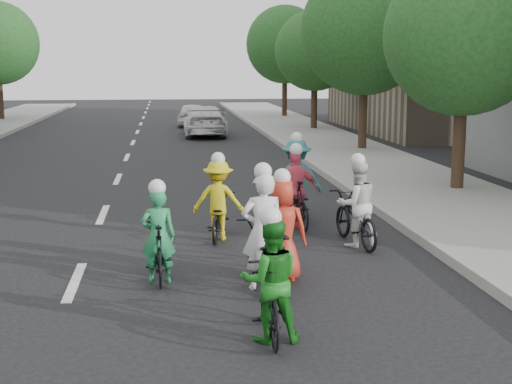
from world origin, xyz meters
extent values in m
plane|color=black|center=(0.00, 0.00, 0.00)|extent=(120.00, 120.00, 0.00)
cube|color=gray|center=(8.00, 10.00, 0.07)|extent=(4.00, 80.00, 0.15)
cube|color=#999993|center=(6.05, 10.00, 0.09)|extent=(0.18, 80.00, 0.18)
cube|color=gray|center=(16.00, 24.00, 4.00)|extent=(10.00, 14.00, 8.00)
cylinder|color=black|center=(-8.20, 33.00, 1.24)|extent=(0.32, 0.32, 2.48)
cylinder|color=black|center=(8.80, 6.60, 1.14)|extent=(0.32, 0.32, 2.27)
sphere|color=#18491C|center=(8.80, 6.60, 3.97)|extent=(4.00, 4.00, 4.00)
cylinder|color=black|center=(8.80, 15.60, 1.24)|extent=(0.32, 0.32, 2.48)
sphere|color=#18491C|center=(8.80, 15.60, 4.53)|extent=(4.80, 4.80, 4.80)
cylinder|color=black|center=(8.80, 24.60, 1.14)|extent=(0.32, 0.32, 2.27)
sphere|color=#18491C|center=(8.80, 24.60, 3.97)|extent=(4.00, 4.00, 4.00)
cylinder|color=black|center=(8.80, 33.60, 1.24)|extent=(0.32, 0.32, 2.48)
sphere|color=#18491C|center=(8.80, 33.60, 4.53)|extent=(4.80, 4.80, 4.80)
imported|color=black|center=(2.78, -0.57, 0.47)|extent=(0.67, 1.81, 0.94)
imported|color=white|center=(2.78, -0.67, 0.86)|extent=(0.64, 0.43, 1.72)
sphere|color=white|center=(2.78, -0.67, 1.74)|extent=(0.26, 0.26, 0.26)
imported|color=black|center=(2.60, -2.57, 0.46)|extent=(0.45, 1.54, 0.92)
imported|color=#19741C|center=(2.60, -2.67, 0.74)|extent=(0.73, 0.57, 1.48)
sphere|color=white|center=(2.60, -2.67, 1.50)|extent=(0.26, 0.26, 0.26)
imported|color=black|center=(2.36, 2.51, 0.41)|extent=(0.85, 1.66, 0.83)
imported|color=yellow|center=(2.36, 2.41, 0.75)|extent=(1.07, 0.74, 1.51)
sphere|color=white|center=(2.36, 2.41, 1.53)|extent=(0.26, 0.26, 0.26)
imported|color=black|center=(3.96, 3.20, 0.50)|extent=(0.70, 1.71, 1.00)
imported|color=#F75774|center=(3.96, 3.10, 0.79)|extent=(0.97, 0.52, 1.58)
sphere|color=white|center=(3.96, 3.10, 1.60)|extent=(0.26, 0.26, 0.26)
imported|color=black|center=(3.13, -0.16, 0.50)|extent=(0.99, 2.01, 1.01)
imported|color=red|center=(3.13, -0.26, 0.78)|extent=(0.84, 0.62, 1.57)
sphere|color=white|center=(3.13, -0.26, 1.59)|extent=(0.26, 0.26, 0.26)
imported|color=black|center=(1.27, -0.07, 0.46)|extent=(0.49, 1.53, 0.91)
imported|color=#279154|center=(1.27, -0.17, 0.71)|extent=(0.53, 0.36, 1.43)
sphere|color=white|center=(1.27, -0.17, 1.45)|extent=(0.26, 0.26, 0.26)
imported|color=black|center=(4.80, 1.70, 0.48)|extent=(0.89, 1.89, 0.96)
imported|color=white|center=(4.80, 1.60, 0.77)|extent=(0.83, 0.69, 1.55)
sphere|color=white|center=(4.80, 1.60, 1.57)|extent=(0.26, 0.26, 0.26)
imported|color=black|center=(4.15, 4.20, 0.52)|extent=(0.53, 1.74, 1.04)
imported|color=#266F74|center=(4.15, 4.10, 0.85)|extent=(1.11, 0.66, 1.70)
sphere|color=white|center=(4.15, 4.10, 1.72)|extent=(0.26, 0.26, 0.26)
imported|color=silver|center=(3.21, 22.66, 0.70)|extent=(2.05, 4.86, 1.40)
imported|color=white|center=(2.85, 28.24, 0.63)|extent=(1.81, 3.79, 1.25)
camera|label=1|loc=(1.43, -10.64, 3.23)|focal=50.00mm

